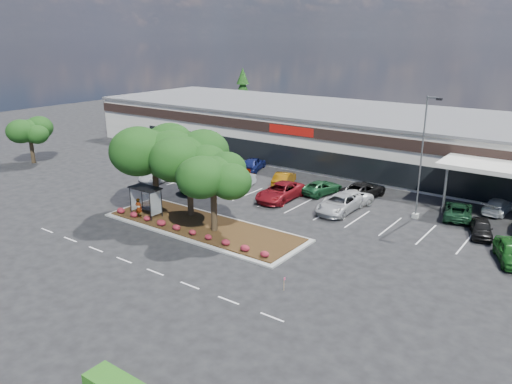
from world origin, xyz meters
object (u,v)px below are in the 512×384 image
Objects in this scene: light_pole at (422,166)px; car_0 at (159,175)px; survey_stake at (284,282)px; car_1 at (206,184)px.

light_pole is 2.08× the size of car_0.
car_0 reaches higher than survey_stake.
car_1 is at bearing 144.40° from survey_stake.
light_pole is 18.35m from survey_stake.
light_pole is at bearing 82.59° from survey_stake.
survey_stake is at bearing -29.51° from car_0.
car_1 is at bearing -166.41° from light_pole.
car_1 is (6.55, 0.24, 0.08)m from car_0.
survey_stake is 22.06m from car_1.
survey_stake is (-2.31, -17.73, -4.14)m from light_pole.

